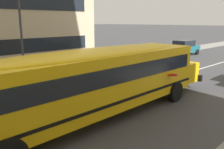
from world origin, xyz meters
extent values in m
cube|color=yellow|center=(3.45, -1.62, 1.52)|extent=(10.46, 2.44, 2.09)
cube|color=yellow|center=(9.43, -1.58, 1.00)|extent=(1.53, 2.00, 1.04)
cube|color=black|center=(10.19, -1.58, 0.65)|extent=(0.21, 2.37, 0.34)
cube|color=black|center=(3.45, -1.62, 1.89)|extent=(9.83, 2.48, 0.61)
cube|color=black|center=(3.45, -1.62, 0.90)|extent=(10.48, 2.47, 0.11)
ellipsoid|color=yellow|center=(3.45, -1.62, 2.56)|extent=(10.04, 2.25, 0.34)
cylinder|color=red|center=(6.80, -2.96, 1.41)|extent=(0.42, 0.42, 0.03)
cylinder|color=black|center=(7.41, -0.41, 0.47)|extent=(0.95, 0.27, 0.95)
cylinder|color=black|center=(7.42, -2.78, 0.47)|extent=(0.95, 0.27, 0.95)
cube|color=gray|center=(11.20, 4.95, 0.65)|extent=(3.95, 1.81, 0.70)
cube|color=black|center=(11.05, 4.95, 1.32)|extent=(2.24, 1.62, 0.64)
cylinder|color=black|center=(12.47, 5.84, 0.30)|extent=(0.61, 0.20, 0.60)
cylinder|color=black|center=(12.52, 4.14, 0.30)|extent=(0.61, 0.20, 0.60)
cylinder|color=black|center=(9.88, 5.76, 0.30)|extent=(0.61, 0.20, 0.60)
cylinder|color=black|center=(9.93, 4.06, 0.30)|extent=(0.61, 0.20, 0.60)
cube|color=#195B66|center=(22.50, 5.05, 0.65)|extent=(3.99, 1.92, 0.70)
cube|color=black|center=(22.35, 5.06, 1.32)|extent=(2.29, 1.68, 0.64)
cylinder|color=black|center=(23.85, 5.83, 0.30)|extent=(0.61, 0.21, 0.60)
cylinder|color=black|center=(23.75, 4.13, 0.30)|extent=(0.61, 0.21, 0.60)
cylinder|color=black|center=(21.25, 5.97, 0.30)|extent=(0.61, 0.21, 0.60)
cylinder|color=black|center=(21.16, 4.28, 0.30)|extent=(0.61, 0.21, 0.60)
cylinder|color=#38383D|center=(4.49, 6.81, 3.25)|extent=(0.14, 0.14, 6.50)
cube|color=black|center=(5.45, 8.99, 1.92)|extent=(11.98, 0.04, 1.10)
cube|color=black|center=(5.45, 8.99, 5.12)|extent=(11.98, 0.04, 1.10)
camera|label=1|loc=(-2.55, -8.51, 3.77)|focal=39.01mm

